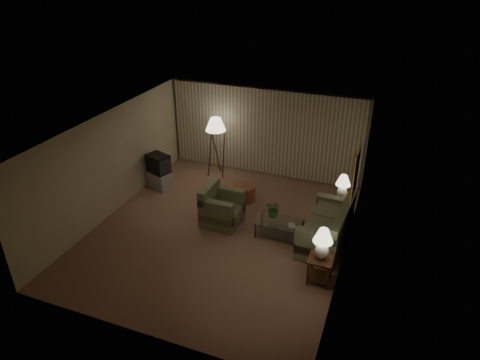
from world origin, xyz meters
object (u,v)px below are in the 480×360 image
(coffee_table, at_px, (279,227))
(floor_lamp, at_px, (216,146))
(vase, at_px, (274,218))
(side_table_near, at_px, (320,265))
(tv_cabinet, at_px, (160,179))
(armchair, at_px, (222,209))
(table_lamp_far, at_px, (343,185))
(table_lamp_near, at_px, (323,241))
(side_table_far, at_px, (340,205))
(sofa, at_px, (325,229))
(crt_tv, at_px, (158,163))
(ottoman, at_px, (244,192))

(coffee_table, height_order, floor_lamp, floor_lamp)
(coffee_table, height_order, vase, vase)
(side_table_near, relative_size, tv_cabinet, 0.73)
(armchair, height_order, side_table_near, armchair)
(table_lamp_far, height_order, vase, table_lamp_far)
(table_lamp_far, xyz_separation_m, vase, (-1.38, -1.35, -0.48))
(armchair, relative_size, table_lamp_near, 1.39)
(side_table_far, height_order, table_lamp_far, table_lamp_far)
(sofa, bearing_deg, table_lamp_near, 11.09)
(table_lamp_far, bearing_deg, floor_lamp, 164.10)
(coffee_table, relative_size, floor_lamp, 0.63)
(armchair, relative_size, table_lamp_far, 1.51)
(side_table_near, bearing_deg, crt_tv, 155.02)
(tv_cabinet, distance_m, vase, 4.00)
(armchair, xyz_separation_m, side_table_far, (2.75, 1.27, -0.01))
(crt_tv, bearing_deg, table_lamp_far, 23.19)
(sofa, relative_size, floor_lamp, 1.06)
(table_lamp_near, xyz_separation_m, floor_lamp, (-3.95, 3.73, -0.04))
(side_table_far, bearing_deg, floor_lamp, 164.10)
(crt_tv, bearing_deg, coffee_table, 4.77)
(armchair, distance_m, crt_tv, 2.70)
(side_table_near, height_order, table_lamp_near, table_lamp_near)
(floor_lamp, bearing_deg, vase, -43.95)
(table_lamp_far, distance_m, crt_tv, 5.21)
(table_lamp_near, xyz_separation_m, table_lamp_far, (-0.00, 2.60, -0.03))
(vase, bearing_deg, table_lamp_far, 44.34)
(sofa, bearing_deg, side_table_far, 177.90)
(side_table_far, bearing_deg, crt_tv, -178.04)
(coffee_table, bearing_deg, ottoman, 135.79)
(table_lamp_far, height_order, tv_cabinet, table_lamp_far)
(side_table_far, height_order, tv_cabinet, side_table_far)
(sofa, distance_m, table_lamp_near, 1.49)
(side_table_far, bearing_deg, vase, -135.66)
(table_lamp_near, bearing_deg, coffee_table, 134.58)
(armchair, bearing_deg, sofa, -89.10)
(table_lamp_near, height_order, floor_lamp, floor_lamp)
(ottoman, bearing_deg, table_lamp_near, -44.78)
(side_table_near, xyz_separation_m, crt_tv, (-5.20, 2.42, 0.36))
(tv_cabinet, height_order, vase, vase)
(table_lamp_far, bearing_deg, armchair, -155.29)
(ottoman, bearing_deg, crt_tv, -175.37)
(armchair, bearing_deg, table_lamp_near, -115.31)
(sofa, bearing_deg, coffee_table, -79.97)
(armchair, bearing_deg, side_table_far, -64.76)
(sofa, relative_size, vase, 11.98)
(table_lamp_far, bearing_deg, ottoman, 179.38)
(sofa, distance_m, side_table_near, 1.36)
(sofa, distance_m, side_table_far, 1.26)
(side_table_far, height_order, table_lamp_near, table_lamp_near)
(coffee_table, relative_size, crt_tv, 1.59)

